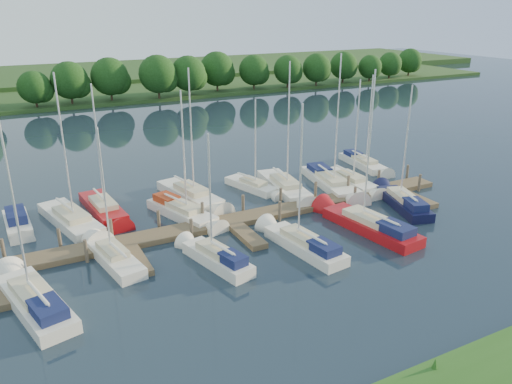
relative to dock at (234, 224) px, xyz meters
name	(u,v)px	position (x,y,z in m)	size (l,w,h in m)	color
ground	(283,270)	(0.00, -7.31, -0.20)	(260.00, 260.00, 0.00)	#17232E
dock	(234,224)	(0.00, 0.00, 0.00)	(40.00, 6.00, 0.40)	brown
mooring_pilings	(228,214)	(0.00, 1.13, 0.40)	(38.24, 2.84, 2.00)	#473D33
far_shore	(82,93)	(0.00, 67.69, 0.10)	(180.00, 30.00, 0.60)	#21461B
distant_hill	(64,75)	(0.00, 92.69, 0.50)	(220.00, 40.00, 1.40)	#2F4920
treeline	(88,81)	(-0.76, 54.86, 3.82)	(146.30, 9.86, 8.16)	#38281C
motorboat	(18,224)	(-14.46, 7.26, 0.14)	(1.88, 5.86, 1.65)	silver
sailboat_n_2	(73,223)	(-10.72, 5.74, 0.08)	(4.01, 9.43, 11.89)	silver
sailboat_n_3	(105,210)	(-8.12, 7.13, 0.08)	(2.66, 8.48, 10.75)	#9E0E13
sailboat_n_4	(184,213)	(-2.76, 3.46, 0.13)	(3.91, 8.11, 10.43)	silver
sailboat_n_5	(192,197)	(-0.82, 6.65, 0.08)	(3.63, 9.14, 11.60)	silver
sailboat_n_6	(254,187)	(4.97, 6.47, 0.07)	(3.07, 6.67, 8.55)	silver
sailboat_n_7	(286,189)	(7.36, 4.81, 0.08)	(3.22, 9.43, 11.84)	silver
sailboat_n_8	(332,183)	(11.75, 3.97, 0.11)	(3.74, 9.97, 12.38)	silver
sailboat_n_9	(351,183)	(13.52, 3.36, 0.08)	(1.92, 7.87, 10.15)	silver
sailboat_n_10	(364,164)	(18.27, 7.44, 0.11)	(2.47, 7.75, 9.75)	silver
sailboat_s_0	(34,302)	(-14.30, -4.60, 0.14)	(3.83, 8.91, 11.35)	silver
sailboat_s_1	(113,258)	(-9.28, -1.37, 0.08)	(2.71, 7.22, 9.31)	silver
sailboat_s_2	(216,259)	(-3.45, -4.67, 0.15)	(2.92, 6.84, 9.00)	silver
sailboat_s_3	(302,245)	(2.60, -5.46, 0.14)	(2.77, 8.12, 10.38)	silver
sailboat_s_4	(368,226)	(8.59, -5.03, 0.14)	(3.31, 9.59, 12.12)	#9E0E13
sailboat_s_5	(402,203)	(14.11, -2.71, 0.14)	(3.79, 8.06, 10.39)	black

